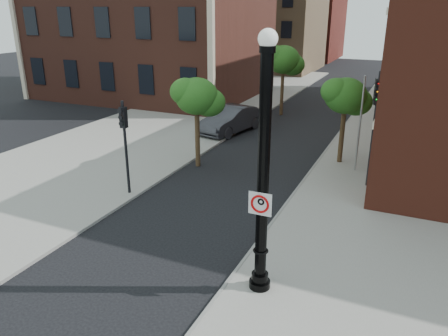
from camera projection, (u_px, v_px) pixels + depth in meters
The scene contains 15 objects.
ground at pixel (178, 258), 14.12m from camera, with size 120.00×120.00×0.00m, color black.
sidewalk_right at pixel (397, 180), 20.32m from camera, with size 8.00×60.00×0.12m, color gray.
sidewalk_left at pixel (194, 113), 32.94m from camera, with size 10.00×50.00×0.12m, color gray.
curb_edge at pixel (314, 167), 21.84m from camera, with size 0.10×60.00×0.14m, color gray.
bg_building_tan_a at pixel (270, 20), 54.23m from camera, with size 12.00×12.00×12.00m, color #8B6D4C.
bg_building_red at pixel (299, 24), 66.53m from camera, with size 12.00×12.00×10.00m, color maroon.
lamppost at pixel (263, 183), 11.38m from camera, with size 0.61×0.61×7.20m.
no_parking_sign at pixel (260, 204), 11.40m from camera, with size 0.64×0.07×0.64m.
parked_car at pixel (231, 120), 27.92m from camera, with size 1.77×5.06×1.67m, color #303035.
traffic_signal_left at pixel (124, 133), 17.88m from camera, with size 0.26×0.34×4.11m.
traffic_signal_right at pixel (376, 111), 18.39m from camera, with size 0.40×0.45×5.18m.
utility_pole at pixel (360, 126), 20.61m from camera, with size 0.09×0.09×4.69m, color #999999.
street_tree_a at pixel (197, 97), 21.07m from camera, with size 2.48×2.24×4.47m.
street_tree_b at pixel (284, 60), 31.33m from camera, with size 2.80×2.53×5.05m.
street_tree_c at pixel (346, 97), 21.39m from camera, with size 2.45×2.21×4.42m.
Camera 1 is at (6.39, -10.51, 7.68)m, focal length 35.00 mm.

